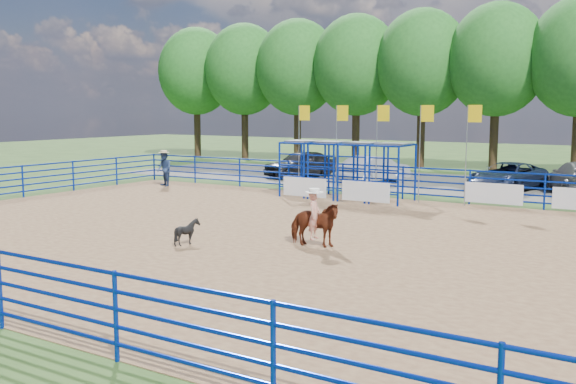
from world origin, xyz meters
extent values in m
plane|color=#3E6026|center=(0.00, 0.00, 0.00)|extent=(120.00, 120.00, 0.00)
cube|color=#936E49|center=(0.00, 0.00, 0.01)|extent=(30.00, 20.00, 0.02)
cube|color=#66645B|center=(0.00, 17.00, 0.01)|extent=(40.00, 10.00, 0.01)
imported|color=#622813|center=(1.51, -0.83, 0.69)|extent=(1.68, 0.97, 1.34)
imported|color=#BB341A|center=(1.51, -0.83, 1.65)|extent=(0.42, 0.56, 1.41)
cylinder|color=white|center=(1.51, -0.83, 2.39)|extent=(0.54, 0.54, 0.12)
imported|color=black|center=(-1.83, -2.59, 0.41)|extent=(0.94, 0.91, 0.78)
imported|color=navy|center=(-12.40, 7.99, 0.92)|extent=(1.08, 0.99, 1.80)
cylinder|color=tan|center=(-12.40, 7.99, 1.82)|extent=(0.56, 0.56, 0.11)
imported|color=black|center=(-8.68, 15.79, 0.81)|extent=(3.48, 5.04, 1.59)
imported|color=#94969C|center=(-3.74, 15.31, 0.75)|extent=(2.92, 4.76, 1.48)
imported|color=#161F38|center=(3.26, 15.74, 0.70)|extent=(3.46, 5.41, 1.39)
cube|color=white|center=(-3.80, 7.77, 0.55)|extent=(2.20, 0.04, 0.85)
cube|color=white|center=(-0.80, 7.77, 0.55)|extent=(2.20, 0.04, 0.85)
cube|color=white|center=(4.00, 9.96, 0.55)|extent=(2.40, 0.04, 0.85)
cylinder|color=#3F2B19|center=(-25.00, 26.00, 2.40)|extent=(0.56, 0.56, 4.80)
ellipsoid|color=#205C1D|center=(-25.00, 26.00, 7.56)|extent=(6.40, 6.40, 7.36)
cylinder|color=#3F2B19|center=(-20.00, 26.00, 2.40)|extent=(0.56, 0.56, 4.80)
ellipsoid|color=#205C1D|center=(-20.00, 26.00, 7.56)|extent=(6.40, 6.40, 7.36)
cylinder|color=#3F2B19|center=(-15.00, 26.00, 2.40)|extent=(0.56, 0.56, 4.80)
ellipsoid|color=#205C1D|center=(-15.00, 26.00, 7.56)|extent=(6.40, 6.40, 7.36)
cylinder|color=#3F2B19|center=(-10.00, 26.00, 2.40)|extent=(0.56, 0.56, 4.80)
ellipsoid|color=#205C1D|center=(-10.00, 26.00, 7.56)|extent=(6.40, 6.40, 7.36)
cylinder|color=#3F2B19|center=(-5.00, 26.00, 2.40)|extent=(0.56, 0.56, 4.80)
ellipsoid|color=#205C1D|center=(-5.00, 26.00, 7.56)|extent=(6.40, 6.40, 7.36)
cylinder|color=#3F2B19|center=(0.00, 26.00, 2.40)|extent=(0.56, 0.56, 4.80)
ellipsoid|color=#205C1D|center=(0.00, 26.00, 7.56)|extent=(6.40, 6.40, 7.36)
camera|label=1|loc=(10.53, -17.00, 4.05)|focal=40.00mm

